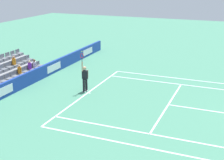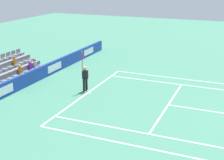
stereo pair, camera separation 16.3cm
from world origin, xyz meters
The scene contains 11 objects.
line_baseline centered at (0.00, -11.89, 0.00)m, with size 10.97×0.10×0.01m, color white.
line_service centered at (0.00, -6.40, 0.00)m, with size 8.23×0.10×0.01m, color white.
line_centre_service centered at (0.00, -3.20, 0.00)m, with size 0.10×6.40×0.01m, color white.
line_singles_sideline_left centered at (4.12, -5.95, 0.00)m, with size 0.10×11.89×0.01m, color white.
line_singles_sideline_right centered at (-4.12, -5.95, 0.00)m, with size 0.10×11.89×0.01m, color white.
line_doubles_sideline_left centered at (5.49, -5.95, 0.00)m, with size 0.10×11.89×0.01m, color white.
line_doubles_sideline_right centered at (-5.49, -5.95, 0.00)m, with size 0.10×11.89×0.01m, color white.
line_centre_mark centered at (0.00, -11.79, 0.00)m, with size 0.10×0.20×0.01m, color white.
sponsor_barrier centered at (0.00, -16.51, 0.49)m, with size 24.36×0.22×0.99m.
tennis_player centered at (-0.15, -12.16, 0.99)m, with size 0.51×0.42×2.85m.
stadium_stand centered at (0.00, -18.82, 0.54)m, with size 6.20×2.85×1.76m.
Camera 1 is at (18.19, -2.67, 7.57)m, focal length 51.66 mm.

